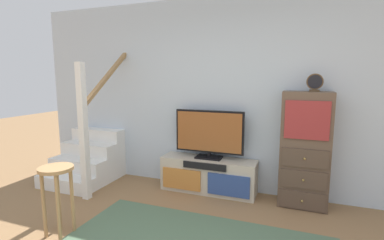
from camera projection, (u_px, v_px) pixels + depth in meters
name	position (u px, v px, depth m)	size (l,w,h in m)	color
back_wall	(235.00, 96.00, 4.00)	(6.40, 0.12, 2.70)	silver
media_console	(208.00, 175.00, 4.03)	(1.34, 0.38, 0.48)	#BCB29E
television	(209.00, 133.00, 3.96)	(0.97, 0.22, 0.68)	black
side_cabinet	(305.00, 150.00, 3.53)	(0.58, 0.38, 1.44)	brown
desk_clock	(315.00, 83.00, 3.37)	(0.19, 0.08, 0.21)	#4C3823
staircase	(96.00, 153.00, 4.70)	(1.00, 1.36, 2.20)	white
bar_stool_near	(57.00, 185.00, 2.88)	(0.34, 0.34, 0.72)	#A37A4C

